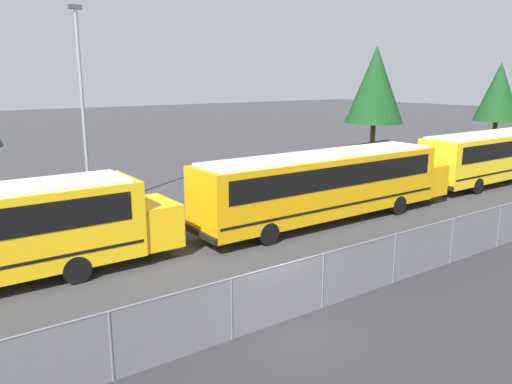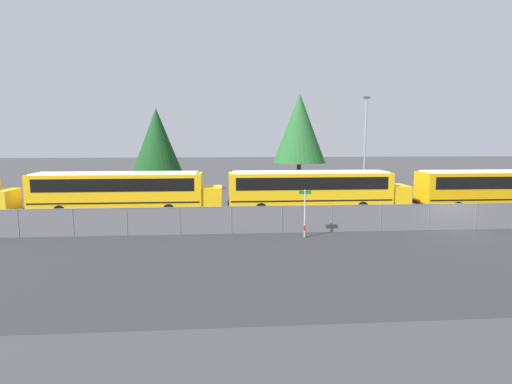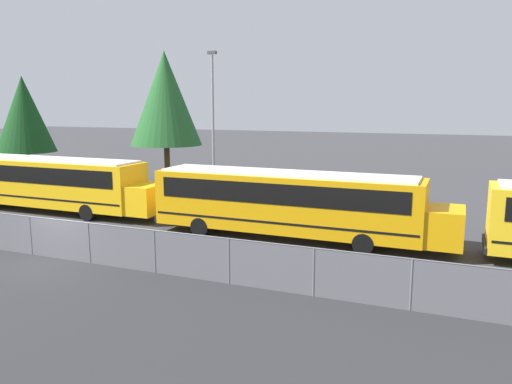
{
  "view_description": "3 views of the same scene",
  "coord_description": "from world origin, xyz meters",
  "px_view_note": "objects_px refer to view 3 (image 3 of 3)",
  "views": [
    {
      "loc": [
        -7.59,
        -9.65,
        6.44
      ],
      "look_at": [
        3.36,
        5.86,
        2.05
      ],
      "focal_mm": 35.0,
      "sensor_mm": 36.0,
      "label": 1
    },
    {
      "loc": [
        -14.02,
        -23.35,
        5.64
      ],
      "look_at": [
        -11.76,
        6.29,
        1.66
      ],
      "focal_mm": 28.0,
      "sensor_mm": 36.0,
      "label": 2
    },
    {
      "loc": [
        14.83,
        -15.06,
        6.17
      ],
      "look_at": [
        6.08,
        6.19,
        2.17
      ],
      "focal_mm": 35.0,
      "sensor_mm": 36.0,
      "label": 3
    }
  ],
  "objects_px": {
    "school_bus_2": "(51,180)",
    "tree_1": "(24,114)",
    "school_bus_3": "(291,200)",
    "light_pole": "(213,120)",
    "tree_0": "(165,99)"
  },
  "relations": [
    {
      "from": "school_bus_3",
      "to": "tree_1",
      "type": "distance_m",
      "value": 31.25
    },
    {
      "from": "school_bus_3",
      "to": "light_pole",
      "type": "height_order",
      "value": "light_pole"
    },
    {
      "from": "light_pole",
      "to": "tree_0",
      "type": "xyz_separation_m",
      "value": [
        -5.83,
        3.42,
        1.47
      ]
    },
    {
      "from": "tree_0",
      "to": "tree_1",
      "type": "bearing_deg",
      "value": 179.49
    },
    {
      "from": "school_bus_3",
      "to": "tree_0",
      "type": "xyz_separation_m",
      "value": [
        -14.06,
        11.66,
        4.83
      ]
    },
    {
      "from": "tree_0",
      "to": "light_pole",
      "type": "bearing_deg",
      "value": -30.4
    },
    {
      "from": "light_pole",
      "to": "tree_0",
      "type": "height_order",
      "value": "tree_0"
    },
    {
      "from": "tree_0",
      "to": "tree_1",
      "type": "xyz_separation_m",
      "value": [
        -14.67,
        0.13,
        -1.29
      ]
    },
    {
      "from": "school_bus_3",
      "to": "school_bus_2",
      "type": "bearing_deg",
      "value": 177.96
    },
    {
      "from": "school_bus_2",
      "to": "tree_1",
      "type": "xyz_separation_m",
      "value": [
        -13.77,
        11.26,
        3.54
      ]
    },
    {
      "from": "school_bus_2",
      "to": "school_bus_3",
      "type": "distance_m",
      "value": 14.97
    },
    {
      "from": "school_bus_2",
      "to": "tree_1",
      "type": "relative_size",
      "value": 1.62
    },
    {
      "from": "school_bus_2",
      "to": "school_bus_3",
      "type": "height_order",
      "value": "same"
    },
    {
      "from": "tree_0",
      "to": "school_bus_3",
      "type": "bearing_deg",
      "value": -39.66
    },
    {
      "from": "school_bus_3",
      "to": "tree_1",
      "type": "height_order",
      "value": "tree_1"
    }
  ]
}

